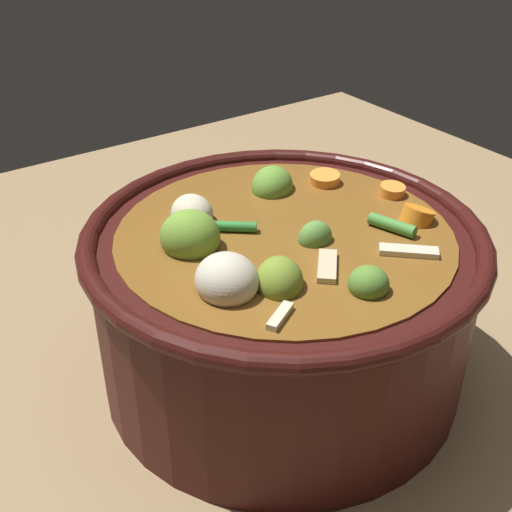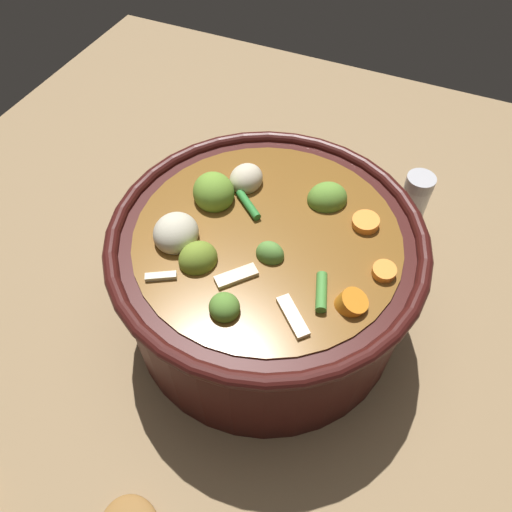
% 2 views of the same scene
% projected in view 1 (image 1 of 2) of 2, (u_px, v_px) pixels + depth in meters
% --- Properties ---
extents(ground_plane, '(1.10, 1.10, 0.00)m').
position_uv_depth(ground_plane, '(281.00, 369.00, 0.58)').
color(ground_plane, '#8C704C').
extents(cooking_pot, '(0.31, 0.31, 0.17)m').
position_uv_depth(cooking_pot, '(282.00, 299.00, 0.54)').
color(cooking_pot, '#38110F').
rests_on(cooking_pot, ground_plane).
extents(salt_shaker, '(0.04, 0.04, 0.08)m').
position_uv_depth(salt_shaker, '(259.00, 202.00, 0.76)').
color(salt_shaker, silver).
rests_on(salt_shaker, ground_plane).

